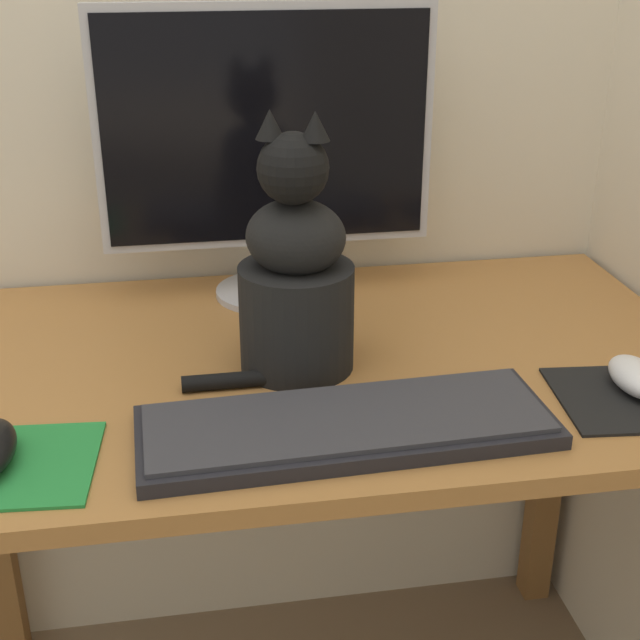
% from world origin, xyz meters
% --- Properties ---
extents(desk, '(1.10, 0.65, 0.72)m').
position_xyz_m(desk, '(0.00, 0.00, 0.61)').
color(desk, '#A87038').
rests_on(desk, ground_plane).
extents(monitor, '(0.50, 0.17, 0.44)m').
position_xyz_m(monitor, '(-0.02, 0.23, 0.96)').
color(monitor, '#B2B2B7').
rests_on(monitor, desk).
extents(keyboard, '(0.48, 0.19, 0.02)m').
position_xyz_m(keyboard, '(0.02, -0.20, 0.73)').
color(keyboard, black).
rests_on(keyboard, desk).
extents(mousepad_left, '(0.20, 0.18, 0.00)m').
position_xyz_m(mousepad_left, '(-0.36, -0.21, 0.72)').
color(mousepad_left, '#238438').
rests_on(mousepad_left, desk).
extents(mousepad_right, '(0.21, 0.18, 0.00)m').
position_xyz_m(mousepad_right, '(0.38, -0.18, 0.72)').
color(mousepad_right, black).
rests_on(mousepad_right, desk).
extents(computer_mouse_right, '(0.06, 0.10, 0.04)m').
position_xyz_m(computer_mouse_right, '(0.39, -0.17, 0.74)').
color(computer_mouse_right, white).
rests_on(computer_mouse_right, mousepad_right).
extents(cat, '(0.25, 0.19, 0.34)m').
position_xyz_m(cat, '(-0.02, -0.02, 0.85)').
color(cat, black).
rests_on(cat, desk).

